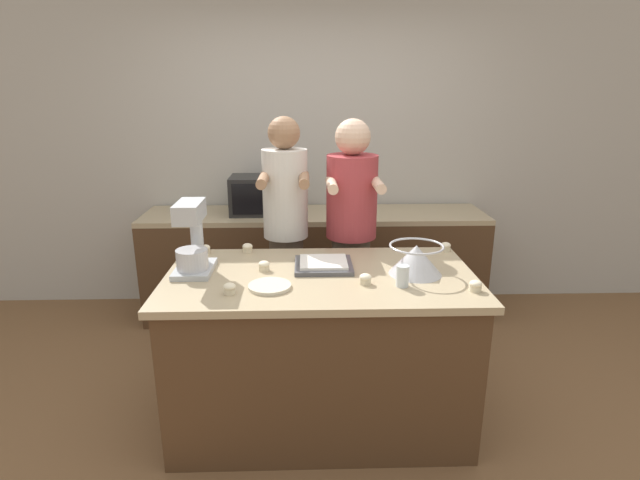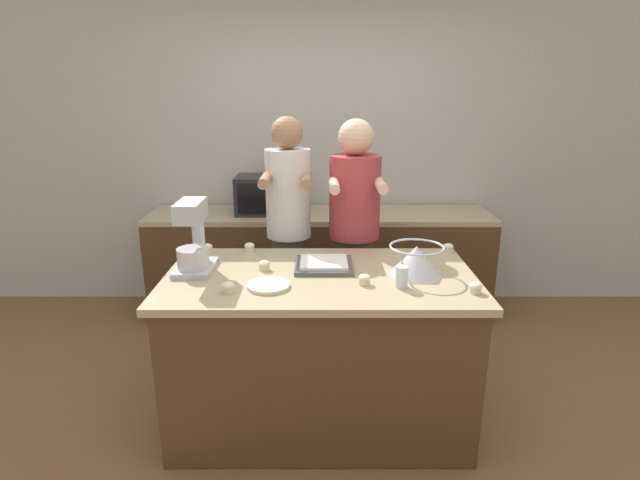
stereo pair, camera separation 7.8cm
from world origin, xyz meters
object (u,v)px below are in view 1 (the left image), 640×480
Objects in this scene: stand_mixer at (192,242)px; small_plate at (270,286)px; cupcake_3 at (248,248)px; cupcake_6 at (230,289)px; person_right at (351,239)px; baking_tray at (323,264)px; cupcake_5 at (365,279)px; cupcake_1 at (446,247)px; microwave_oven at (259,195)px; cupcake_4 at (264,266)px; mixing_bowl at (416,259)px; drinking_glass at (403,276)px; cupcake_2 at (205,249)px; cupcake_0 at (476,286)px; person_left at (286,237)px.

stand_mixer is 0.52m from small_plate.
cupcake_3 is 0.65m from cupcake_6.
stand_mixer is at bearing -145.78° from person_right.
cupcake_6 reaches higher than baking_tray.
small_plate is at bearing -175.69° from cupcake_5.
cupcake_3 is at bearing 179.33° from cupcake_1.
cupcake_4 is at bearing -84.02° from microwave_oven.
cupcake_6 is at bearing -159.94° from small_plate.
stand_mixer is 1.81× the size of small_plate.
mixing_bowl is 1.34× the size of small_plate.
drinking_glass reaches higher than cupcake_4.
cupcake_5 and cupcake_6 have the same top height.
drinking_glass is at bearing -10.77° from cupcake_5.
baking_tray is at bearing -31.90° from cupcake_3.
stand_mixer is at bearing 167.65° from drinking_glass.
cupcake_2 is 0.26m from cupcake_3.
stand_mixer is at bearing 176.85° from mixing_bowl.
microwave_oven is (-0.68, 0.78, 0.15)m from person_right.
cupcake_0 is at bearing -0.07° from cupcake_6.
person_right is 1.05m from microwave_oven.
cupcake_0 is 1.00× the size of cupcake_5.
drinking_glass is 1.79× the size of cupcake_6.
baking_tray is 5.16× the size of cupcake_5.
stand_mixer reaches higher than baking_tray.
person_right is 15.26× the size of drinking_glass.
microwave_oven reaches higher than cupcake_6.
baking_tray is 0.83m from cupcake_0.
stand_mixer reaches higher than microwave_oven.
cupcake_0 is at bearing -43.92° from person_left.
drinking_glass is at bearing -54.31° from person_left.
person_left is 1.06m from drinking_glass.
mixing_bowl is at bearing -13.21° from baking_tray.
stand_mixer is 6.35× the size of cupcake_6.
baking_tray is at bearing 7.23° from cupcake_4.
cupcake_1 is 1.00× the size of cupcake_3.
mixing_bowl is 4.71× the size of cupcake_1.
cupcake_2 is (-1.47, -0.00, 0.00)m from cupcake_1.
mixing_bowl is 0.91× the size of baking_tray.
person_left is 1.01× the size of person_right.
cupcake_2 is 0.49m from cupcake_4.
cupcake_0 is 0.55m from cupcake_5.
stand_mixer is 6.35× the size of cupcake_0.
mixing_bowl is at bearing -67.48° from person_right.
drinking_glass reaches higher than cupcake_2.
microwave_oven is 7.26× the size of cupcake_6.
stand_mixer is at bearing -178.84° from cupcake_4.
small_plate is 0.20m from cupcake_6.
baking_tray is at bearing -109.87° from person_right.
person_left is at bearing 75.43° from cupcake_6.
mixing_bowl is 4.71× the size of cupcake_0.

